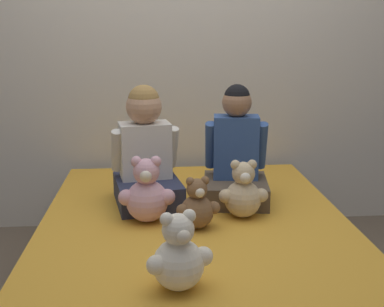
{
  "coord_description": "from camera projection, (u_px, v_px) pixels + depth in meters",
  "views": [
    {
      "loc": [
        -0.19,
        -2.15,
        1.32
      ],
      "look_at": [
        0.0,
        0.19,
        0.71
      ],
      "focal_mm": 45.0,
      "sensor_mm": 36.0,
      "label": 1
    }
  ],
  "objects": [
    {
      "name": "bed",
      "position": [
        195.0,
        261.0,
        2.36
      ],
      "size": [
        1.49,
        1.87,
        0.43
      ],
      "color": "#997F60",
      "rests_on": "ground_plane"
    },
    {
      "name": "teddy_bear_at_foot_of_bed",
      "position": [
        179.0,
        257.0,
        1.67
      ],
      "size": [
        0.24,
        0.18,
        0.29
      ],
      "rotation": [
        0.0,
        0.0,
        0.31
      ],
      "color": "silver",
      "rests_on": "bed"
    },
    {
      "name": "child_on_left",
      "position": [
        146.0,
        155.0,
        2.5
      ],
      "size": [
        0.38,
        0.44,
        0.62
      ],
      "rotation": [
        0.0,
        0.0,
        0.18
      ],
      "color": "#282D47",
      "rests_on": "bed"
    },
    {
      "name": "teddy_bear_held_by_right_child",
      "position": [
        243.0,
        193.0,
        2.32
      ],
      "size": [
        0.24,
        0.18,
        0.29
      ],
      "rotation": [
        0.0,
        0.0,
        -0.01
      ],
      "color": "#D1B78E",
      "rests_on": "bed"
    },
    {
      "name": "wall_behind_bed",
      "position": [
        182.0,
        40.0,
        3.12
      ],
      "size": [
        8.0,
        0.06,
        2.5
      ],
      "color": "beige",
      "rests_on": "ground_plane"
    },
    {
      "name": "teddy_bear_held_by_left_child",
      "position": [
        147.0,
        194.0,
        2.27
      ],
      "size": [
        0.27,
        0.2,
        0.32
      ],
      "rotation": [
        0.0,
        0.0,
        -0.04
      ],
      "color": "#DBA3B2",
      "rests_on": "bed"
    },
    {
      "name": "teddy_bear_between_children",
      "position": [
        198.0,
        207.0,
        2.2
      ],
      "size": [
        0.2,
        0.15,
        0.25
      ],
      "rotation": [
        0.0,
        0.0,
        0.16
      ],
      "color": "brown",
      "rests_on": "bed"
    },
    {
      "name": "ground_plane",
      "position": [
        195.0,
        300.0,
        2.42
      ],
      "size": [
        14.0,
        14.0,
        0.0
      ],
      "primitive_type": "plane",
      "color": "brown"
    },
    {
      "name": "child_on_right",
      "position": [
        236.0,
        157.0,
        2.53
      ],
      "size": [
        0.37,
        0.39,
        0.62
      ],
      "rotation": [
        0.0,
        0.0,
        -0.13
      ],
      "color": "brown",
      "rests_on": "bed"
    }
  ]
}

